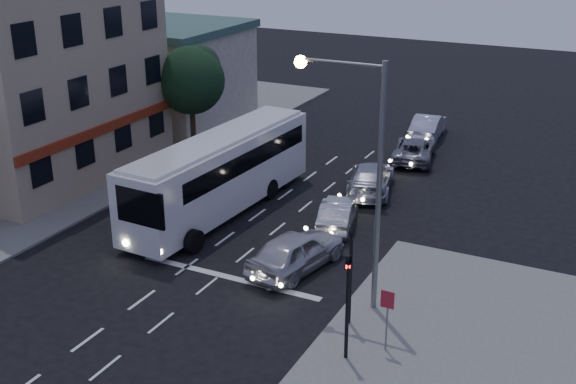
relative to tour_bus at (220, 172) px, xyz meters
The scene contains 16 objects.
ground 8.05m from the tour_bus, 77.13° to the right, with size 120.00×120.00×0.00m, color black.
sidewalk_far 11.45m from the tour_bus, behind, with size 12.00×50.00×0.12m, color slate.
road_markings 5.63m from the tour_bus, 54.82° to the right, with size 8.00×30.55×0.01m.
tour_bus is the anchor object (origin of this frame).
car_suv 7.05m from the tour_bus, 33.10° to the right, with size 1.95×4.84×1.65m, color silver.
car_sedan_a 5.91m from the tour_bus, ahead, with size 1.41×4.04×1.33m, color silver.
car_sedan_b 8.05m from the tour_bus, 46.29° to the left, with size 2.12×5.21×1.51m, color #AAABB9.
car_sedan_c 13.08m from the tour_bus, 62.58° to the left, with size 2.22×4.81×1.34m, color slate.
car_extra 17.23m from the tour_bus, 71.50° to the left, with size 1.63×4.68×1.54m, color silver.
traffic_signal_main 11.56m from the tour_bus, 36.13° to the right, with size 0.25×0.35×4.10m.
traffic_signal_side 13.35m from the tour_bus, 41.23° to the right, with size 0.18×0.15×4.10m.
regulatory_sign 13.54m from the tour_bus, 35.36° to the right, with size 0.45×0.12×2.20m.
streetlight 11.18m from the tour_bus, 30.71° to the right, with size 3.32×0.44×9.00m.
main_building 12.62m from the tour_bus, behind, with size 10.12×12.00×11.00m.
low_building_north 17.15m from the tour_bus, 133.48° to the left, with size 9.40×9.40×6.50m.
street_tree 10.15m from the tour_bus, 131.06° to the left, with size 4.00×4.00×6.20m.
Camera 1 is at (15.43, -19.72, 13.60)m, focal length 45.00 mm.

